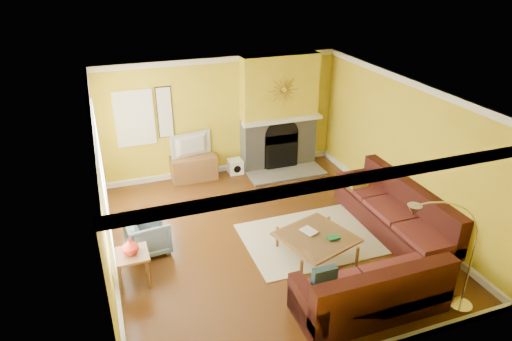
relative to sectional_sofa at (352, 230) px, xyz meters
name	(u,v)px	position (x,y,z in m)	size (l,w,h in m)	color
floor	(267,237)	(-1.18, 0.92, -0.46)	(5.50, 6.00, 0.02)	#5E3413
ceiling	(269,94)	(-1.18, 0.92, 2.26)	(5.50, 6.00, 0.02)	white
wall_back	(221,117)	(-1.18, 3.93, 0.90)	(5.50, 0.02, 2.70)	yellow
wall_front	(362,278)	(-1.18, -2.09, 0.90)	(5.50, 0.02, 2.70)	yellow
wall_left	(100,197)	(-3.94, 0.92, 0.90)	(0.02, 6.00, 2.70)	yellow
wall_right	(404,149)	(1.58, 0.92, 0.90)	(0.02, 6.00, 2.70)	yellow
baseboard	(267,234)	(-1.18, 0.92, -0.39)	(5.50, 6.00, 0.12)	white
crown_molding	(269,98)	(-1.18, 0.92, 2.19)	(5.50, 6.00, 0.12)	white
window_left_near	(98,156)	(-3.90, 2.22, 1.05)	(0.06, 1.22, 1.72)	white
window_left_far	(103,207)	(-3.90, 0.32, 1.05)	(0.06, 1.22, 1.72)	white
window_back	(134,118)	(-3.08, 3.88, 1.10)	(0.82, 0.06, 1.22)	white
wall_art	(165,113)	(-2.43, 3.89, 1.15)	(0.34, 0.04, 1.14)	white
fireplace	(279,113)	(0.17, 3.72, 0.90)	(1.80, 0.40, 2.70)	gray
mantel	(283,120)	(0.17, 3.48, 0.80)	(1.92, 0.22, 0.08)	white
hearth	(287,174)	(0.17, 3.17, -0.42)	(1.80, 0.70, 0.06)	gray
sunburst	(283,90)	(0.17, 3.49, 1.50)	(0.70, 0.04, 0.70)	olive
rug	(311,238)	(-0.46, 0.59, -0.44)	(2.40, 1.80, 0.02)	beige
sectional_sofa	(352,230)	(0.00, 0.00, 0.00)	(3.13, 3.56, 0.90)	#3E1714
coffee_table	(316,246)	(-0.63, 0.06, -0.23)	(1.12, 1.12, 0.44)	white
media_console	(194,168)	(-1.92, 3.69, -0.17)	(1.02, 0.46, 0.56)	brown
tv	(192,146)	(-1.92, 3.69, 0.38)	(0.94, 0.12, 0.54)	black
subwoofer	(235,166)	(-0.93, 3.69, -0.29)	(0.33, 0.33, 0.33)	white
armchair	(148,234)	(-3.29, 1.23, -0.12)	(0.69, 0.72, 0.65)	slate
side_table	(133,268)	(-3.62, 0.42, -0.17)	(0.51, 0.51, 0.57)	brown
vase	(130,246)	(-3.62, 0.42, 0.25)	(0.26, 0.26, 0.27)	red
book	(305,233)	(-0.80, 0.18, 0.00)	(0.21, 0.28, 0.03)	white
arc_lamp	(442,261)	(0.31, -1.76, 0.53)	(1.26, 0.36, 1.95)	silver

